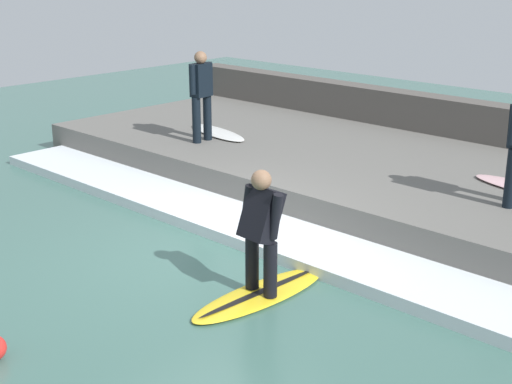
% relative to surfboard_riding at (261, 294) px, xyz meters
% --- Properties ---
extents(ground_plane, '(28.00, 28.00, 0.00)m').
position_rel_surfboard_riding_xyz_m(ground_plane, '(0.41, 1.23, -0.03)').
color(ground_plane, '#426B60').
extents(concrete_ledge, '(4.40, 12.61, 0.54)m').
position_rel_surfboard_riding_xyz_m(concrete_ledge, '(4.13, 1.23, 0.24)').
color(concrete_ledge, '#66635E').
rests_on(concrete_ledge, ground_plane).
extents(back_wall, '(0.50, 13.24, 1.24)m').
position_rel_surfboard_riding_xyz_m(back_wall, '(6.58, 1.23, 0.59)').
color(back_wall, '#544F49').
rests_on(back_wall, ground_plane).
extents(wave_foam_crest, '(1.14, 11.98, 0.16)m').
position_rel_surfboard_riding_xyz_m(wave_foam_crest, '(1.36, 1.23, 0.05)').
color(wave_foam_crest, silver).
rests_on(wave_foam_crest, ground_plane).
extents(surfboard_riding, '(2.03, 0.68, 0.07)m').
position_rel_surfboard_riding_xyz_m(surfboard_riding, '(0.00, 0.00, 0.00)').
color(surfboard_riding, yellow).
rests_on(surfboard_riding, ground_plane).
extents(surfer_riding, '(0.44, 0.64, 1.46)m').
position_rel_surfboard_riding_xyz_m(surfer_riding, '(0.00, -0.00, 0.84)').
color(surfer_riding, black).
rests_on(surfer_riding, surfboard_riding).
extents(surfer_waiting_far, '(0.54, 0.26, 1.62)m').
position_rel_surfboard_riding_xyz_m(surfer_waiting_far, '(3.06, 4.30, 1.42)').
color(surfer_waiting_far, black).
rests_on(surfer_waiting_far, concrete_ledge).
extents(surfboard_waiting_far, '(0.85, 1.77, 0.06)m').
position_rel_surfboard_riding_xyz_m(surfboard_waiting_far, '(3.63, 4.50, 0.54)').
color(surfboard_waiting_far, white).
rests_on(surfboard_waiting_far, concrete_ledge).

